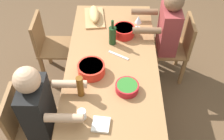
{
  "coord_description": "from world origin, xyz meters",
  "views": [
    {
      "loc": [
        1.79,
        0.03,
        2.57
      ],
      "look_at": [
        0.0,
        0.0,
        0.63
      ],
      "focal_mm": 41.73,
      "sensor_mm": 36.0,
      "label": 1
    }
  ],
  "objects": [
    {
      "name": "chair_far_left",
      "position": [
        -0.54,
        0.77,
        0.48
      ],
      "size": [
        0.4,
        0.4,
        0.85
      ],
      "color": "olive",
      "rests_on": "ground_plane"
    },
    {
      "name": "cutting_board",
      "position": [
        -0.72,
        -0.22,
        0.75
      ],
      "size": [
        0.42,
        0.27,
        0.02
      ],
      "primitive_type": "cube",
      "rotation": [
        0.0,
        0.0,
        0.12
      ],
      "color": "tan",
      "rests_on": "dining_table"
    },
    {
      "name": "wine_glass",
      "position": [
        -0.54,
        0.28,
        0.86
      ],
      "size": [
        0.08,
        0.08,
        0.17
      ],
      "color": "silver",
      "rests_on": "dining_table"
    },
    {
      "name": "ground_plane",
      "position": [
        0.0,
        0.0,
        0.0
      ],
      "size": [
        8.0,
        8.0,
        0.0
      ],
      "primitive_type": "plane",
      "color": "brown"
    },
    {
      "name": "chair_near_left",
      "position": [
        -0.54,
        -0.77,
        0.48
      ],
      "size": [
        0.4,
        0.4,
        0.85
      ],
      "color": "olive",
      "rests_on": "ground_plane"
    },
    {
      "name": "bread_loaf",
      "position": [
        -0.72,
        -0.22,
        0.81
      ],
      "size": [
        0.33,
        0.15,
        0.09
      ],
      "primitive_type": "ellipsoid",
      "rotation": [
        0.0,
        0.0,
        0.12
      ],
      "color": "tan",
      "rests_on": "cutting_board"
    },
    {
      "name": "chair_near_right",
      "position": [
        0.54,
        -0.77,
        0.48
      ],
      "size": [
        0.4,
        0.4,
        0.85
      ],
      "color": "olive",
      "rests_on": "ground_plane"
    },
    {
      "name": "serving_bowl_fruit",
      "position": [
        -0.42,
        0.12,
        0.8
      ],
      "size": [
        0.23,
        0.23,
        0.1
      ],
      "color": "red",
      "rests_on": "dining_table"
    },
    {
      "name": "serving_bowl_greens",
      "position": [
        0.34,
        0.14,
        0.78
      ],
      "size": [
        0.21,
        0.21,
        0.07
      ],
      "color": "#B21923",
      "rests_on": "dining_table"
    },
    {
      "name": "diner_near_right",
      "position": [
        0.54,
        -0.59,
        0.7
      ],
      "size": [
        0.41,
        0.53,
        1.2
      ],
      "color": "#2D2D38",
      "rests_on": "ground_plane"
    },
    {
      "name": "diner_far_left",
      "position": [
        -0.54,
        0.59,
        0.7
      ],
      "size": [
        0.41,
        0.53,
        1.2
      ],
      "color": "#2D2D38",
      "rests_on": "ground_plane"
    },
    {
      "name": "beer_bottle",
      "position": [
        0.4,
        -0.26,
        0.85
      ],
      "size": [
        0.06,
        0.06,
        0.22
      ],
      "primitive_type": "cylinder",
      "color": "brown",
      "rests_on": "dining_table"
    },
    {
      "name": "napkin_stack",
      "position": [
        0.71,
        -0.08,
        0.75
      ],
      "size": [
        0.15,
        0.15,
        0.02
      ],
      "primitive_type": "cube",
      "rotation": [
        0.0,
        0.0,
        -0.11
      ],
      "color": "white",
      "rests_on": "dining_table"
    },
    {
      "name": "cup_near_right",
      "position": [
        0.64,
        -0.23,
        0.78
      ],
      "size": [
        0.07,
        0.07,
        0.09
      ],
      "primitive_type": "cylinder",
      "color": "white",
      "rests_on": "dining_table"
    },
    {
      "name": "serving_bowl_salad",
      "position": [
        0.14,
        -0.19,
        0.8
      ],
      "size": [
        0.26,
        0.26,
        0.1
      ],
      "color": "red",
      "rests_on": "dining_table"
    },
    {
      "name": "carving_knife",
      "position": [
        -0.1,
        0.06,
        0.74
      ],
      "size": [
        0.14,
        0.21,
        0.01
      ],
      "primitive_type": "cube",
      "rotation": [
        0.0,
        0.0,
        1.04
      ],
      "color": "silver",
      "rests_on": "dining_table"
    },
    {
      "name": "dining_table",
      "position": [
        0.0,
        0.0,
        0.66
      ],
      "size": [
        1.97,
        0.9,
        0.74
      ],
      "color": "#9E7044",
      "rests_on": "ground_plane"
    },
    {
      "name": "wine_bottle",
      "position": [
        -0.29,
        -0.0,
        0.85
      ],
      "size": [
        0.08,
        0.08,
        0.29
      ],
      "color": "#193819",
      "rests_on": "dining_table"
    }
  ]
}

